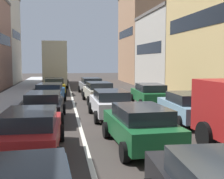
# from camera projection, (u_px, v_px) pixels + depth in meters

# --- Properties ---
(sidewalk_left) EXTENTS (2.60, 64.00, 0.14)m
(sidewalk_left) POSITION_uv_depth(u_px,v_px,m) (5.00, 101.00, 21.91)
(sidewalk_left) COLOR #BABABA
(sidewalk_left) RESTS_ON ground
(lane_stripe_left) EXTENTS (0.16, 60.00, 0.01)m
(lane_stripe_left) POSITION_uv_depth(u_px,v_px,m) (73.00, 100.00, 22.75)
(lane_stripe_left) COLOR silver
(lane_stripe_left) RESTS_ON ground
(lane_stripe_right) EXTENTS (0.16, 60.00, 0.01)m
(lane_stripe_right) POSITION_uv_depth(u_px,v_px,m) (116.00, 100.00, 23.31)
(lane_stripe_right) COLOR silver
(lane_stripe_right) RESTS_ON ground
(building_row_right) EXTENTS (7.20, 43.90, 13.02)m
(building_row_right) POSITION_uv_depth(u_px,v_px,m) (206.00, 29.00, 25.66)
(building_row_right) COLOR #9E7556
(building_row_right) RESTS_ON ground
(sedan_centre_lane_second) EXTENTS (2.21, 4.37, 1.49)m
(sedan_centre_lane_second) POSITION_uv_depth(u_px,v_px,m) (140.00, 125.00, 10.42)
(sedan_centre_lane_second) COLOR #19592D
(sedan_centre_lane_second) RESTS_ON ground
(wagon_left_lane_second) EXTENTS (2.16, 4.35, 1.49)m
(wagon_left_lane_second) POSITION_uv_depth(u_px,v_px,m) (31.00, 131.00, 9.57)
(wagon_left_lane_second) COLOR #A51E1E
(wagon_left_lane_second) RESTS_ON ground
(hatchback_centre_lane_third) EXTENTS (2.09, 4.32, 1.49)m
(hatchback_centre_lane_third) POSITION_uv_depth(u_px,v_px,m) (110.00, 103.00, 15.86)
(hatchback_centre_lane_third) COLOR silver
(hatchback_centre_lane_third) RESTS_ON ground
(sedan_left_lane_third) EXTENTS (2.20, 4.37, 1.49)m
(sedan_left_lane_third) POSITION_uv_depth(u_px,v_px,m) (44.00, 106.00, 14.96)
(sedan_left_lane_third) COLOR black
(sedan_left_lane_third) RESTS_ON ground
(coupe_centre_lane_fourth) EXTENTS (2.22, 4.38, 1.49)m
(coupe_centre_lane_fourth) POSITION_uv_depth(u_px,v_px,m) (99.00, 91.00, 21.83)
(coupe_centre_lane_fourth) COLOR beige
(coupe_centre_lane_fourth) RESTS_ON ground
(sedan_left_lane_fourth) EXTENTS (2.30, 4.41, 1.49)m
(sedan_left_lane_fourth) POSITION_uv_depth(u_px,v_px,m) (50.00, 93.00, 20.64)
(sedan_left_lane_fourth) COLOR #194C8C
(sedan_left_lane_fourth) RESTS_ON ground
(sedan_centre_lane_fifth) EXTENTS (2.22, 4.38, 1.49)m
(sedan_centre_lane_fifth) POSITION_uv_depth(u_px,v_px,m) (91.00, 85.00, 27.24)
(sedan_centre_lane_fifth) COLOR gray
(sedan_centre_lane_fifth) RESTS_ON ground
(sedan_left_lane_fifth) EXTENTS (2.24, 4.39, 1.49)m
(sedan_left_lane_fifth) POSITION_uv_depth(u_px,v_px,m) (54.00, 86.00, 26.94)
(sedan_left_lane_fifth) COLOR #B29319
(sedan_left_lane_fifth) RESTS_ON ground
(sedan_right_lane_behind_truck) EXTENTS (2.19, 4.36, 1.49)m
(sedan_right_lane_behind_truck) POSITION_uv_depth(u_px,v_px,m) (188.00, 107.00, 14.58)
(sedan_right_lane_behind_truck) COLOR #759EB7
(sedan_right_lane_behind_truck) RESTS_ON ground
(wagon_right_lane_far) EXTENTS (2.20, 4.37, 1.49)m
(wagon_right_lane_far) POSITION_uv_depth(u_px,v_px,m) (150.00, 94.00, 20.13)
(wagon_right_lane_far) COLOR #19592D
(wagon_right_lane_far) RESTS_ON ground
(bus_mid_queue_primary) EXTENTS (2.81, 10.50, 5.06)m
(bus_mid_queue_primary) POSITION_uv_depth(u_px,v_px,m) (56.00, 63.00, 35.09)
(bus_mid_queue_primary) COLOR #BFB793
(bus_mid_queue_primary) RESTS_ON ground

